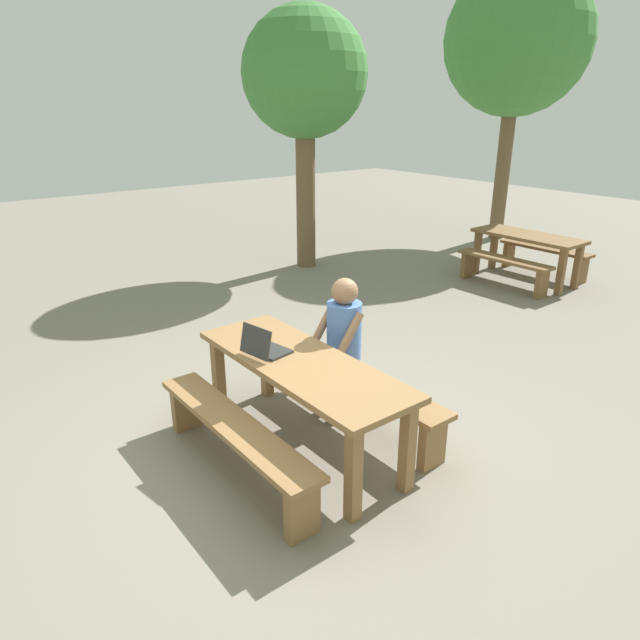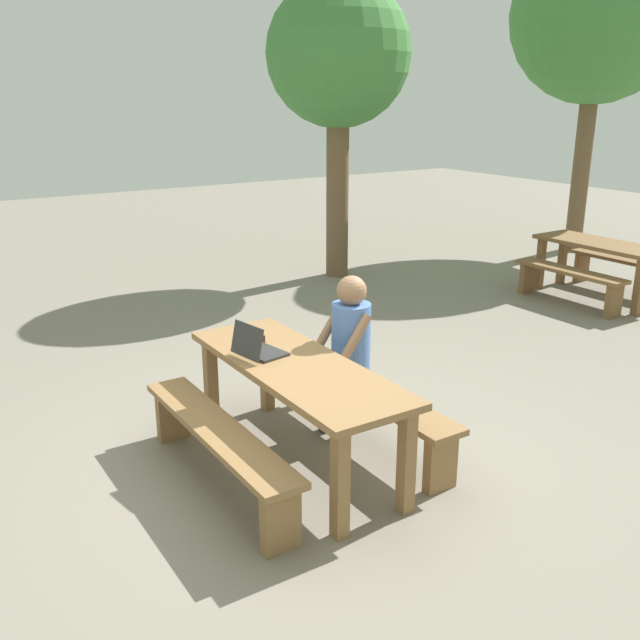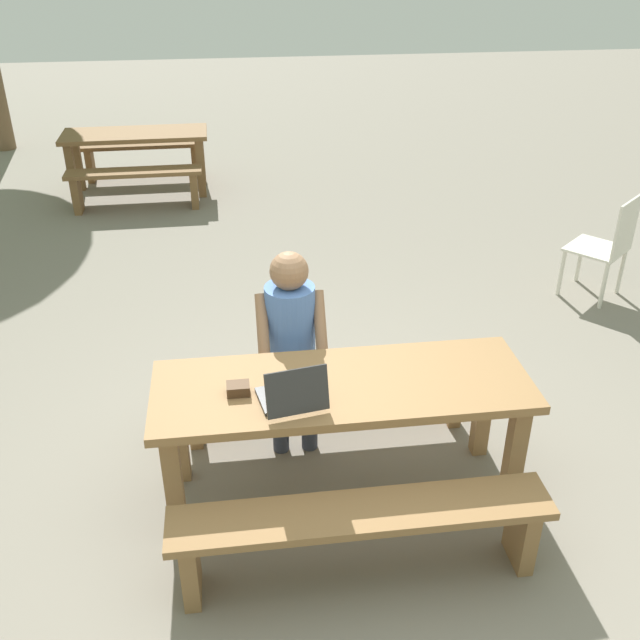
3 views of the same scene
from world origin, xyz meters
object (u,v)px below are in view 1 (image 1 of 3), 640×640
small_pouch (260,336)px  laptop (264,347)px  picnic_table_front (302,374)px  tree_left (517,42)px  tree_right (305,77)px  person_seated (341,337)px  picnic_table_mid (527,243)px

small_pouch → laptop: bearing=-26.4°
picnic_table_front → laptop: bearing=-150.4°
picnic_table_front → tree_left: (-3.68, 7.70, 3.03)m
laptop → tree_right: tree_right is taller
person_seated → tree_right: tree_right is taller
picnic_table_mid → tree_left: size_ratio=0.33×
laptop → tree_right: 5.82m
small_pouch → tree_left: bearing=112.0°
picnic_table_mid → tree_right: 4.28m
picnic_table_front → small_pouch: small_pouch is taller
person_seated → tree_right: (-4.18, 2.75, 2.25)m
person_seated → tree_right: bearing=146.7°
laptop → person_seated: person_seated is taller
tree_left → laptop: bearing=-66.6°
laptop → tree_left: bearing=-76.6°
picnic_table_front → tree_left: size_ratio=0.40×
picnic_table_mid → small_pouch: bearing=-80.0°
laptop → small_pouch: laptop is taller
picnic_table_mid → laptop: bearing=-77.7°
picnic_table_front → picnic_table_mid: (-1.58, 5.48, -0.04)m
small_pouch → tree_right: 5.56m
small_pouch → person_seated: 0.69m
picnic_table_front → tree_right: tree_right is taller
small_pouch → tree_left: size_ratio=0.02×
small_pouch → picnic_table_mid: bearing=100.5°
tree_left → small_pouch: bearing=-68.0°
picnic_table_front → small_pouch: 0.57m
picnic_table_front → person_seated: (-0.22, 0.58, 0.10)m
small_pouch → person_seated: bearing=61.1°
laptop → tree_right: size_ratio=0.09×
picnic_table_front → laptop: (-0.28, -0.16, 0.18)m
picnic_table_mid → tree_right: (-2.83, -2.15, 2.39)m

